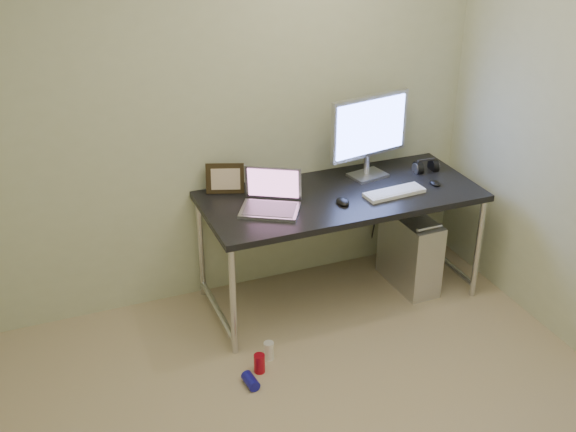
{
  "coord_description": "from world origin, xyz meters",
  "views": [
    {
      "loc": [
        -1.14,
        -2.32,
        2.67
      ],
      "look_at": [
        0.19,
        1.02,
        0.85
      ],
      "focal_mm": 45.0,
      "sensor_mm": 36.0,
      "label": 1
    }
  ],
  "objects": [
    {
      "name": "mouse_left",
      "position": [
        0.64,
        1.23,
        0.77
      ],
      "size": [
        0.09,
        0.13,
        0.04
      ],
      "primitive_type": "ellipsoid",
      "rotation": [
        0.0,
        0.0,
        -0.12
      ],
      "color": "black",
      "rests_on": "desk"
    },
    {
      "name": "keyboard",
      "position": [
        1.0,
        1.23,
        0.76
      ],
      "size": [
        0.4,
        0.16,
        0.02
      ],
      "primitive_type": "cube",
      "rotation": [
        0.0,
        0.0,
        0.07
      ],
      "color": "white",
      "rests_on": "desk"
    },
    {
      "name": "laptop",
      "position": [
        0.21,
        1.34,
        0.81
      ],
      "size": [
        0.44,
        0.42,
        0.24
      ],
      "rotation": [
        0.0,
        0.0,
        -0.52
      ],
      "color": "silver",
      "rests_on": "desk"
    },
    {
      "name": "webcam",
      "position": [
        0.28,
        1.62,
        0.84
      ],
      "size": [
        0.05,
        0.04,
        0.13
      ],
      "rotation": [
        0.0,
        0.0,
        0.13
      ],
      "color": "silver",
      "rests_on": "desk"
    },
    {
      "name": "can_red",
      "position": [
        -0.07,
        0.8,
        0.06
      ],
      "size": [
        0.07,
        0.07,
        0.12
      ],
      "primitive_type": "cylinder",
      "rotation": [
        0.0,
        0.0,
        0.09
      ],
      "color": "#B50D1F",
      "rests_on": "ground"
    },
    {
      "name": "wall_back",
      "position": [
        0.0,
        1.75,
        1.25
      ],
      "size": [
        3.5,
        0.02,
        2.5
      ],
      "primitive_type": "cube",
      "color": "beige",
      "rests_on": "ground"
    },
    {
      "name": "headphones",
      "position": [
        1.38,
        1.48,
        0.78
      ],
      "size": [
        0.16,
        0.1,
        0.11
      ],
      "rotation": [
        0.0,
        0.0,
        -0.03
      ],
      "color": "black",
      "rests_on": "desk"
    },
    {
      "name": "cable_a",
      "position": [
        1.15,
        1.7,
        0.4
      ],
      "size": [
        0.01,
        0.16,
        0.69
      ],
      "primitive_type": "cylinder",
      "rotation": [
        0.21,
        0.0,
        0.0
      ],
      "color": "black",
      "rests_on": "ground"
    },
    {
      "name": "can_white",
      "position": [
        0.02,
        0.89,
        0.06
      ],
      "size": [
        0.07,
        0.07,
        0.11
      ],
      "primitive_type": "cylinder",
      "rotation": [
        0.0,
        0.0,
        0.14
      ],
      "color": "white",
      "rests_on": "ground"
    },
    {
      "name": "mouse_right",
      "position": [
        1.32,
        1.27,
        0.77
      ],
      "size": [
        0.07,
        0.1,
        0.03
      ],
      "primitive_type": "ellipsoid",
      "rotation": [
        0.0,
        0.0,
        -0.07
      ],
      "color": "black",
      "rests_on": "desk"
    },
    {
      "name": "monitor",
      "position": [
        0.97,
        1.55,
        1.07
      ],
      "size": [
        0.58,
        0.21,
        0.55
      ],
      "rotation": [
        0.0,
        0.0,
        0.19
      ],
      "color": "silver",
      "rests_on": "desk"
    },
    {
      "name": "can_blue",
      "position": [
        -0.16,
        0.7,
        0.03
      ],
      "size": [
        0.08,
        0.13,
        0.07
      ],
      "primitive_type": "cylinder",
      "rotation": [
        1.57,
        0.0,
        0.1
      ],
      "color": "#17169F",
      "rests_on": "ground"
    },
    {
      "name": "cable_b",
      "position": [
        1.24,
        1.68,
        0.38
      ],
      "size": [
        0.02,
        0.11,
        0.71
      ],
      "primitive_type": "cylinder",
      "rotation": [
        0.14,
        0.0,
        0.09
      ],
      "color": "black",
      "rests_on": "ground"
    },
    {
      "name": "picture_frame",
      "position": [
        0.03,
        1.65,
        0.85
      ],
      "size": [
        0.25,
        0.14,
        0.19
      ],
      "primitive_type": "cube",
      "rotation": [
        -0.21,
        0.0,
        -0.35
      ],
      "color": "black",
      "rests_on": "desk"
    },
    {
      "name": "desk",
      "position": [
        0.69,
        1.37,
        0.68
      ],
      "size": [
        1.76,
        0.77,
        0.75
      ],
      "color": "black",
      "rests_on": "ground"
    },
    {
      "name": "tower_computer",
      "position": [
        1.2,
        1.31,
        0.26
      ],
      "size": [
        0.23,
        0.5,
        0.55
      ],
      "rotation": [
        0.0,
        0.0,
        0.03
      ],
      "color": "silver",
      "rests_on": "ground"
    }
  ]
}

